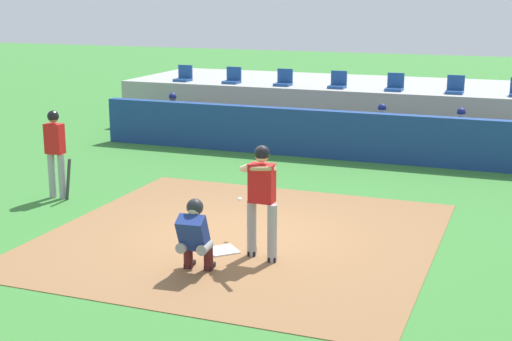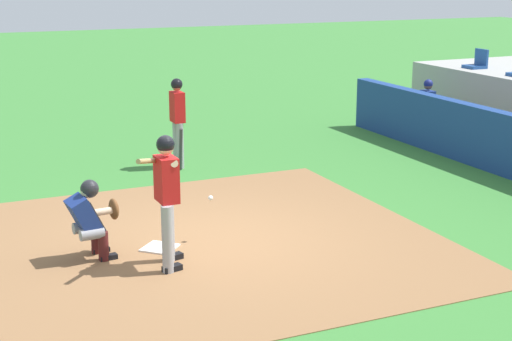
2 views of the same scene
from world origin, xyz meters
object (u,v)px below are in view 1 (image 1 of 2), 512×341
Objects in this scene: home_plate at (223,250)px; batter_at_plate at (261,195)px; catcher_crouched at (195,233)px; stadium_seat_4 at (395,86)px; stadium_seat_0 at (184,77)px; stadium_seat_1 at (232,79)px; dugout_player_1 at (380,129)px; stadium_seat_2 at (284,81)px; stadium_seat_3 at (338,83)px; stadium_seat_5 at (455,88)px; on_deck_batter at (55,149)px; dugout_player_0 at (171,115)px; dugout_player_2 at (459,134)px.

batter_at_plate reaches higher than home_plate.
catcher_crouched is 4.40× the size of stadium_seat_4.
stadium_seat_0 and stadium_seat_1 have the same top height.
stadium_seat_2 is (-3.29, 2.03, 0.86)m from dugout_player_1.
stadium_seat_0 is at bearing 180.00° from stadium_seat_3.
stadium_seat_5 is at bearing 77.50° from catcher_crouched.
stadium_seat_1 is 1.00× the size of stadium_seat_5.
catcher_crouched is 5.11m from on_deck_batter.
stadium_seat_2 is at bearing 148.29° from dugout_player_1.
batter_at_plate is 8.24m from dugout_player_1.
on_deck_batter is 1.37× the size of dugout_player_1.
stadium_seat_0 is (-6.54, 2.03, 0.86)m from dugout_player_1.
stadium_seat_4 is (0.84, 11.11, 0.93)m from catcher_crouched.
on_deck_batter is 8.67m from stadium_seat_2.
catcher_crouched is at bearing -102.50° from stadium_seat_5.
stadium_seat_0 is 1.00× the size of stadium_seat_5.
batter_at_plate is 0.86× the size of catcher_crouched.
on_deck_batter is 3.72× the size of stadium_seat_3.
stadium_seat_2 is 3.25m from stadium_seat_4.
stadium_seat_2 is (3.25, 0.00, 0.00)m from stadium_seat_0.
stadium_seat_1 is at bearing 157.53° from dugout_player_1.
on_deck_batter is 6.46m from dugout_player_0.
stadium_seat_2 is at bearing 0.00° from stadium_seat_0.
stadium_seat_2 is 1.00× the size of stadium_seat_5.
batter_at_plate reaches higher than on_deck_batter.
dugout_player_2 is (2.84, 9.08, 0.07)m from catcher_crouched.
batter_at_plate is 10.42m from stadium_seat_5.
home_plate is 0.34× the size of dugout_player_2.
stadium_seat_5 is at bearing 80.34° from batter_at_plate.
stadium_seat_3 is (-1.50, 10.26, 0.50)m from batter_at_plate.
dugout_player_0 is 2.44m from stadium_seat_1.
stadium_seat_5 reaches higher than dugout_player_2.
on_deck_batter is at bearing 148.31° from catcher_crouched.
stadium_seat_0 is 1.00× the size of stadium_seat_4.
catcher_crouched is at bearing -60.79° from dugout_player_0.
stadium_seat_1 and stadium_seat_2 have the same top height.
stadium_seat_0 is 1.62m from stadium_seat_1.
stadium_seat_3 is (-0.81, 10.18, 1.51)m from home_plate.
stadium_seat_1 is (-6.88, 2.03, 0.86)m from dugout_player_2.
stadium_seat_5 is (1.75, 10.26, 0.50)m from batter_at_plate.
dugout_player_2 is (1.96, 0.00, 0.00)m from dugout_player_1.
stadium_seat_3 reaches higher than dugout_player_1.
stadium_seat_5 is (-0.38, 2.03, 0.86)m from dugout_player_2.
batter_at_plate is 12.09m from stadium_seat_0.
catcher_crouched is at bearing -70.04° from stadium_seat_1.
stadium_seat_0 is at bearing 98.94° from on_deck_batter.
stadium_seat_5 reaches higher than home_plate.
home_plate is 0.92× the size of stadium_seat_3.
dugout_player_1 is 1.96m from dugout_player_2.
stadium_seat_3 is 1.00× the size of stadium_seat_5.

